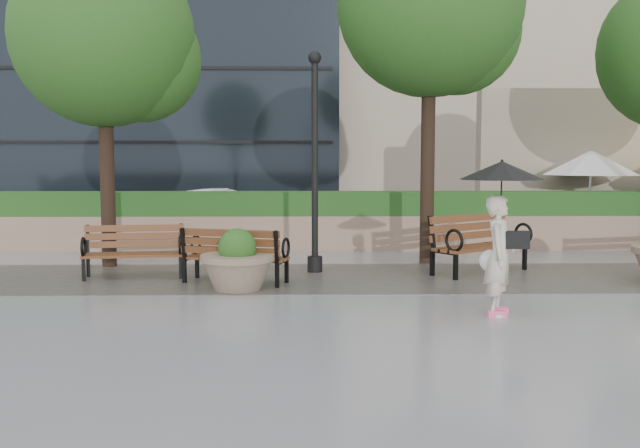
{
  "coord_description": "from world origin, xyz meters",
  "views": [
    {
      "loc": [
        -0.23,
        -9.56,
        2.15
      ],
      "look_at": [
        -0.01,
        1.59,
        1.1
      ],
      "focal_mm": 40.0,
      "sensor_mm": 36.0,
      "label": 1
    }
  ],
  "objects_px": {
    "bench_1": "(134,263)",
    "bench_3": "(479,256)",
    "car_right": "(223,213)",
    "bench_2": "(235,267)",
    "pedestrian": "(500,222)",
    "planter_left": "(237,266)",
    "lamppost": "(315,176)"
  },
  "relations": [
    {
      "from": "bench_1",
      "to": "bench_3",
      "type": "distance_m",
      "value": 6.3
    },
    {
      "from": "bench_3",
      "to": "car_right",
      "type": "xyz_separation_m",
      "value": [
        -5.48,
        6.27,
        0.32
      ]
    },
    {
      "from": "bench_2",
      "to": "car_right",
      "type": "xyz_separation_m",
      "value": [
        -1.05,
        7.28,
        0.36
      ]
    },
    {
      "from": "bench_1",
      "to": "car_right",
      "type": "xyz_separation_m",
      "value": [
        0.8,
        6.72,
        0.37
      ]
    },
    {
      "from": "bench_1",
      "to": "bench_2",
      "type": "bearing_deg",
      "value": -24.56
    },
    {
      "from": "bench_2",
      "to": "pedestrian",
      "type": "xyz_separation_m",
      "value": [
        3.83,
        -2.51,
        0.99
      ]
    },
    {
      "from": "planter_left",
      "to": "lamppost",
      "type": "xyz_separation_m",
      "value": [
        1.28,
        1.77,
        1.4
      ]
    },
    {
      "from": "planter_left",
      "to": "bench_2",
      "type": "bearing_deg",
      "value": 98.89
    },
    {
      "from": "bench_1",
      "to": "lamppost",
      "type": "xyz_separation_m",
      "value": [
        3.23,
        0.6,
        1.52
      ]
    },
    {
      "from": "bench_1",
      "to": "car_right",
      "type": "relative_size",
      "value": 0.46
    },
    {
      "from": "bench_1",
      "to": "lamppost",
      "type": "relative_size",
      "value": 0.44
    },
    {
      "from": "bench_1",
      "to": "bench_2",
      "type": "relative_size",
      "value": 0.96
    },
    {
      "from": "bench_3",
      "to": "car_right",
      "type": "relative_size",
      "value": 0.54
    },
    {
      "from": "bench_2",
      "to": "lamppost",
      "type": "height_order",
      "value": "lamppost"
    },
    {
      "from": "bench_3",
      "to": "planter_left",
      "type": "height_order",
      "value": "bench_3"
    },
    {
      "from": "bench_3",
      "to": "planter_left",
      "type": "relative_size",
      "value": 1.75
    },
    {
      "from": "bench_2",
      "to": "car_right",
      "type": "bearing_deg",
      "value": -64.74
    },
    {
      "from": "bench_3",
      "to": "pedestrian",
      "type": "xyz_separation_m",
      "value": [
        -0.59,
        -3.51,
        0.95
      ]
    },
    {
      "from": "car_right",
      "to": "pedestrian",
      "type": "xyz_separation_m",
      "value": [
        4.89,
        -9.79,
        0.63
      ]
    },
    {
      "from": "bench_1",
      "to": "lamppost",
      "type": "height_order",
      "value": "lamppost"
    },
    {
      "from": "bench_1",
      "to": "car_right",
      "type": "distance_m",
      "value": 6.77
    },
    {
      "from": "car_right",
      "to": "lamppost",
      "type": "bearing_deg",
      "value": -146.04
    },
    {
      "from": "lamppost",
      "to": "car_right",
      "type": "xyz_separation_m",
      "value": [
        -2.42,
        6.12,
        -1.15
      ]
    },
    {
      "from": "bench_2",
      "to": "planter_left",
      "type": "bearing_deg",
      "value": 115.92
    },
    {
      "from": "bench_2",
      "to": "bench_3",
      "type": "height_order",
      "value": "bench_3"
    },
    {
      "from": "planter_left",
      "to": "car_right",
      "type": "height_order",
      "value": "car_right"
    },
    {
      "from": "bench_2",
      "to": "bench_3",
      "type": "bearing_deg",
      "value": -150.17
    },
    {
      "from": "bench_3",
      "to": "lamppost",
      "type": "relative_size",
      "value": 0.51
    },
    {
      "from": "lamppost",
      "to": "pedestrian",
      "type": "xyz_separation_m",
      "value": [
        2.46,
        -3.66,
        -0.52
      ]
    },
    {
      "from": "bench_2",
      "to": "pedestrian",
      "type": "relative_size",
      "value": 0.9
    },
    {
      "from": "bench_3",
      "to": "lamppost",
      "type": "height_order",
      "value": "lamppost"
    },
    {
      "from": "bench_2",
      "to": "car_right",
      "type": "relative_size",
      "value": 0.48
    }
  ]
}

